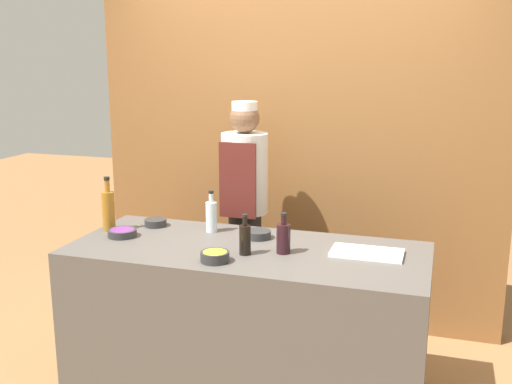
% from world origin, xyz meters
% --- Properties ---
extents(cabinet_wall, '(2.92, 0.18, 2.40)m').
position_xyz_m(cabinet_wall, '(0.00, 1.15, 1.20)').
color(cabinet_wall, brown).
rests_on(cabinet_wall, ground_plane).
extents(counter, '(1.97, 0.83, 0.88)m').
position_xyz_m(counter, '(0.00, 0.00, 0.44)').
color(counter, '#514C47').
rests_on(counter, ground_plane).
extents(sauce_bowl_white, '(0.14, 0.14, 0.04)m').
position_xyz_m(sauce_bowl_white, '(-0.68, 0.24, 0.91)').
color(sauce_bowl_white, '#2D2D2D').
rests_on(sauce_bowl_white, counter).
extents(sauce_bowl_green, '(0.15, 0.15, 0.05)m').
position_xyz_m(sauce_bowl_green, '(0.01, 0.19, 0.91)').
color(sauce_bowl_green, '#2D2D2D').
rests_on(sauce_bowl_green, counter).
extents(sauce_bowl_purple, '(0.17, 0.17, 0.04)m').
position_xyz_m(sauce_bowl_purple, '(-0.76, -0.02, 0.91)').
color(sauce_bowl_purple, '#2D2D2D').
rests_on(sauce_bowl_purple, counter).
extents(sauce_bowl_yellow, '(0.15, 0.15, 0.05)m').
position_xyz_m(sauce_bowl_yellow, '(-0.09, -0.26, 0.91)').
color(sauce_bowl_yellow, '#2D2D2D').
rests_on(sauce_bowl_yellow, counter).
extents(cutting_board, '(0.38, 0.21, 0.02)m').
position_xyz_m(cutting_board, '(0.65, 0.08, 0.89)').
color(cutting_board, white).
rests_on(cutting_board, counter).
extents(bottle_wine, '(0.08, 0.08, 0.22)m').
position_xyz_m(bottle_wine, '(0.21, -0.03, 0.97)').
color(bottle_wine, black).
rests_on(bottle_wine, counter).
extents(bottle_clear, '(0.07, 0.07, 0.25)m').
position_xyz_m(bottle_clear, '(-0.30, 0.23, 0.98)').
color(bottle_clear, silver).
rests_on(bottle_clear, counter).
extents(bottle_soy, '(0.06, 0.06, 0.22)m').
position_xyz_m(bottle_soy, '(0.03, -0.11, 0.97)').
color(bottle_soy, black).
rests_on(bottle_soy, counter).
extents(bottle_amber, '(0.08, 0.08, 0.33)m').
position_xyz_m(bottle_amber, '(-0.91, 0.07, 1.01)').
color(bottle_amber, '#9E661E').
rests_on(bottle_amber, counter).
extents(chef_center, '(0.31, 0.31, 1.63)m').
position_xyz_m(chef_center, '(-0.25, 0.70, 0.90)').
color(chef_center, '#28282D').
rests_on(chef_center, ground_plane).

